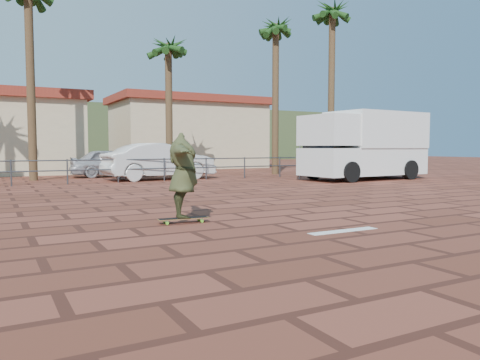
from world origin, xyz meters
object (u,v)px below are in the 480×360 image
object	(u,v)px
campervan	(365,144)
car_white	(160,161)
car_silver	(113,163)
longboard	(183,219)
skateboarder	(183,175)

from	to	relation	value
campervan	car_white	bearing A→B (deg)	149.28
car_silver	longboard	bearing A→B (deg)	176.07
skateboarder	car_silver	xyz separation A→B (m)	(2.17, 15.04, -0.22)
car_silver	car_white	xyz separation A→B (m)	(1.40, -3.00, 0.13)
campervan	car_silver	size ratio (longest dim) A/B	1.47
campervan	car_silver	xyz separation A→B (m)	(-9.73, 7.31, -0.91)
longboard	car_white	world-z (taller)	car_white
longboard	car_white	distance (m)	12.58
longboard	skateboarder	size ratio (longest dim) A/B	0.50
skateboarder	car_white	size ratio (longest dim) A/B	0.40
skateboarder	campervan	size ratio (longest dim) A/B	0.33
skateboarder	longboard	bearing A→B (deg)	13.80
campervan	car_white	world-z (taller)	campervan
skateboarder	car_white	bearing A→B (deg)	-2.71
car_silver	car_white	distance (m)	3.31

